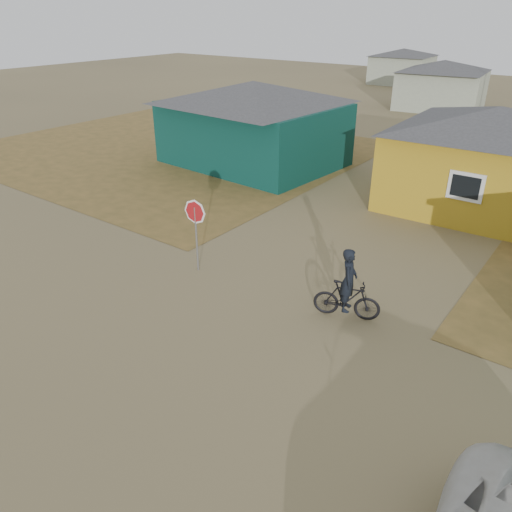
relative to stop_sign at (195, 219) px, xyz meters
The scene contains 8 objects.
ground 4.68m from the stop_sign, 48.72° to the right, with size 120.00×120.00×0.00m, color olive.
grass_nw 14.86m from the stop_sign, 138.85° to the left, with size 20.00×18.00×0.00m, color olive.
house_teal 11.67m from the stop_sign, 118.80° to the left, with size 8.93×7.08×4.00m.
house_yellow 12.00m from the stop_sign, 63.33° to the left, with size 7.72×6.76×3.90m.
house_pale_west 30.88m from the stop_sign, 95.80° to the left, with size 7.04×6.15×3.60m.
house_pale_north 44.14m from the stop_sign, 104.59° to the left, with size 6.28×5.81×3.40m.
stop_sign is the anchor object (origin of this frame).
cyclist 4.89m from the stop_sign, ahead, with size 1.76×1.02×1.92m.
Camera 1 is at (6.51, -6.35, 7.15)m, focal length 35.00 mm.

